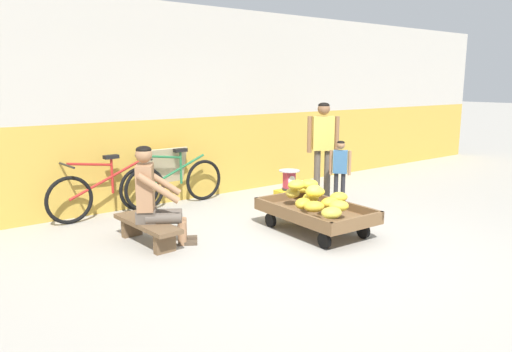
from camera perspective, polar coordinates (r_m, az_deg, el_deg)
name	(u,v)px	position (r m, az deg, el deg)	size (l,w,h in m)	color
ground_plane	(330,255)	(5.40, 8.67, -9.09)	(80.00, 80.00, 0.00)	#A39E93
back_wall	(178,104)	(7.74, -9.15, 8.27)	(16.00, 0.30, 2.99)	gold
banana_cart	(315,214)	(6.07, 6.97, -4.39)	(0.90, 1.48, 0.36)	brown
banana_pile	(315,196)	(5.99, 6.88, -2.39)	(0.90, 1.36, 0.26)	yellow
low_bench	(147,227)	(5.76, -12.64, -5.86)	(0.36, 1.12, 0.27)	brown
vendor_seated	(154,196)	(5.65, -11.91, -2.28)	(0.74, 0.65, 1.14)	#9E704C
plastic_crate	(289,200)	(7.10, 3.88, -2.83)	(0.36, 0.28, 0.30)	gold
weighing_scale	(289,180)	(7.03, 3.92, -0.43)	(0.30, 0.30, 0.29)	#28282D
bicycle_near_left	(106,192)	(7.00, -17.17, -1.80)	(1.66, 0.48, 0.86)	black
bicycle_far_left	(175,182)	(7.42, -9.42, -0.73)	(1.66, 0.48, 0.86)	black
sign_board	(163,176)	(7.54, -10.81, 0.00)	(0.70, 0.28, 0.87)	#C6B289
customer_adult	(323,140)	(7.60, 7.85, 4.17)	(0.40, 0.35, 1.53)	brown
customer_child	(340,166)	(7.27, 9.82, 1.12)	(0.23, 0.26, 1.00)	#232328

